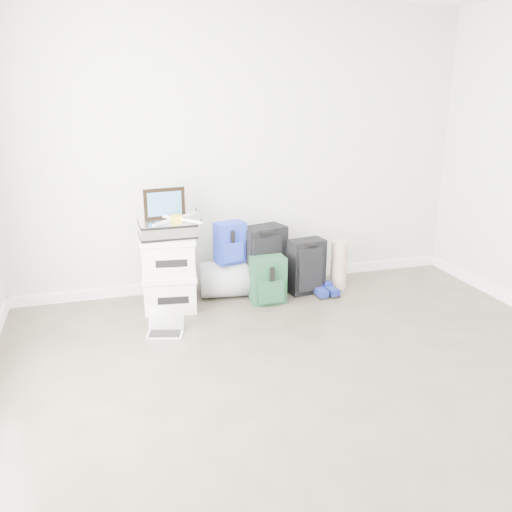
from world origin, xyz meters
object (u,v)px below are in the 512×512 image
object	(u,v)px
carry_on	(307,267)
boxes_stack	(169,273)
large_suitcase	(263,260)
briefcase	(167,229)
duffel_bag	(230,279)
laptop	(165,327)

from	to	relation	value
carry_on	boxes_stack	bearing A→B (deg)	172.54
boxes_stack	carry_on	distance (m)	1.34
boxes_stack	large_suitcase	xyz separation A→B (m)	(0.93, 0.16, -0.01)
briefcase	duffel_bag	bearing A→B (deg)	13.59
briefcase	large_suitcase	size ratio (longest dim) A/B	0.72
boxes_stack	laptop	xyz separation A→B (m)	(-0.12, -0.51, -0.29)
duffel_bag	large_suitcase	distance (m)	0.37
carry_on	laptop	world-z (taller)	carry_on
boxes_stack	large_suitcase	distance (m)	0.95
briefcase	laptop	bearing A→B (deg)	-102.92
duffel_bag	large_suitcase	xyz separation A→B (m)	(0.34, 0.01, 0.16)
boxes_stack	duffel_bag	xyz separation A→B (m)	(0.60, 0.15, -0.17)
laptop	large_suitcase	bearing A→B (deg)	48.53
boxes_stack	carry_on	xyz separation A→B (m)	(1.33, 0.02, -0.08)
duffel_bag	carry_on	world-z (taller)	carry_on
briefcase	carry_on	distance (m)	1.42
duffel_bag	laptop	world-z (taller)	duffel_bag
boxes_stack	briefcase	xyz separation A→B (m)	(-0.00, 0.00, 0.41)
boxes_stack	laptop	distance (m)	0.60
boxes_stack	laptop	bearing A→B (deg)	-95.12
boxes_stack	large_suitcase	world-z (taller)	boxes_stack
carry_on	laptop	bearing A→B (deg)	-168.29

